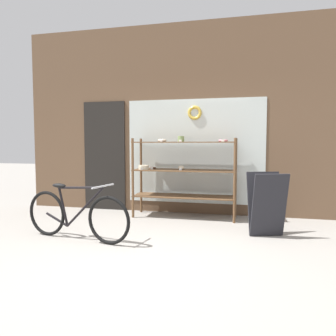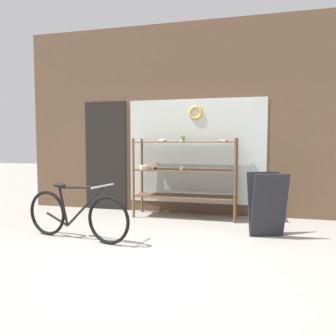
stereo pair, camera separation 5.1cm
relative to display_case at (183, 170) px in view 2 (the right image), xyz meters
The scene contains 5 objects.
ground_plane 2.33m from the display_case, 91.22° to the right, with size 30.00×30.00×0.00m, color gray.
storefront_facade 0.95m from the display_case, 101.67° to the left, with size 6.28×0.13×3.48m.
display_case is the anchor object (origin of this frame).
bicycle 2.08m from the display_case, 124.36° to the right, with size 1.65×0.49×0.76m.
sandwich_board 1.68m from the display_case, 33.19° to the right, with size 0.57×0.51×0.89m.
Camera 2 is at (1.16, -3.41, 1.29)m, focal length 35.00 mm.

